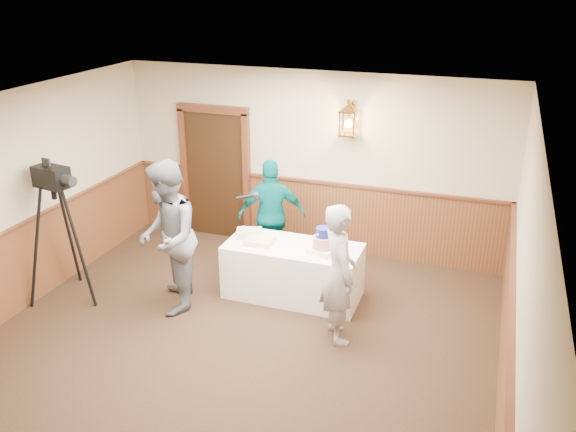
% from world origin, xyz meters
% --- Properties ---
extents(ground, '(7.00, 7.00, 0.00)m').
position_xyz_m(ground, '(0.00, 0.00, 0.00)').
color(ground, black).
rests_on(ground, ground).
extents(room_shell, '(6.02, 7.02, 2.81)m').
position_xyz_m(room_shell, '(-0.05, 0.45, 1.52)').
color(room_shell, '#C6B494').
rests_on(room_shell, ground).
extents(display_table, '(1.80, 0.80, 0.75)m').
position_xyz_m(display_table, '(0.26, 1.90, 0.38)').
color(display_table, white).
rests_on(display_table, ground).
extents(tiered_cake, '(0.42, 0.42, 0.34)m').
position_xyz_m(tiered_cake, '(0.69, 1.83, 0.88)').
color(tiered_cake, '#FFF0C1').
rests_on(tiered_cake, display_table).
extents(sheet_cake_yellow, '(0.37, 0.28, 0.07)m').
position_xyz_m(sheet_cake_yellow, '(-0.18, 1.80, 0.79)').
color(sheet_cake_yellow, '#D5CC7F').
rests_on(sheet_cake_yellow, display_table).
extents(sheet_cake_green, '(0.42, 0.38, 0.08)m').
position_xyz_m(sheet_cake_green, '(-0.42, 2.01, 0.79)').
color(sheet_cake_green, '#99CA8F').
rests_on(sheet_cake_green, display_table).
extents(interviewer, '(1.67, 1.20, 2.00)m').
position_xyz_m(interviewer, '(-1.15, 1.09, 1.00)').
color(interviewer, slate).
rests_on(interviewer, ground).
extents(baker, '(0.68, 0.75, 1.72)m').
position_xyz_m(baker, '(1.09, 1.12, 0.86)').
color(baker, '#97979D').
rests_on(baker, ground).
extents(assistant_p, '(1.06, 0.76, 1.67)m').
position_xyz_m(assistant_p, '(-0.31, 2.61, 0.83)').
color(assistant_p, '#035C5D').
rests_on(assistant_p, ground).
extents(tv_camera_rig, '(0.73, 0.68, 1.86)m').
position_xyz_m(tv_camera_rig, '(-2.60, 0.85, 0.83)').
color(tv_camera_rig, black).
rests_on(tv_camera_rig, ground).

